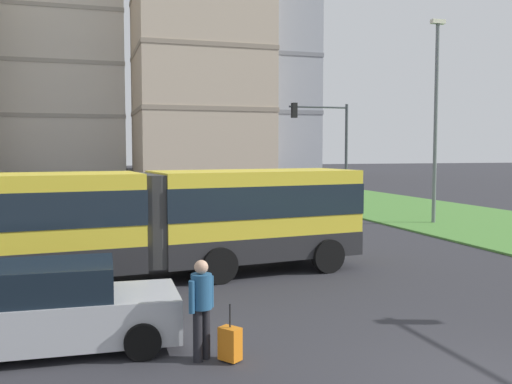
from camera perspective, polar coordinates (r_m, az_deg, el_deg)
The scene contains 10 objects.
articulated_bus at distance 16.09m, azimuth -9.48°, elevation -2.78°, with size 12.02×3.91×3.00m.
car_black_sedan at distance 25.64m, azimuth -16.99°, elevation -2.34°, with size 4.55×2.36×1.58m.
car_silver_hatch at distance 11.02m, azimuth -19.83°, elevation -11.00°, with size 4.46×2.14×1.58m.
pedestrian_crossing at distance 9.89m, azimuth -5.50°, elevation -11.01°, with size 0.49×0.38×1.74m.
rolling_suitcase at distance 10.01m, azimuth -2.62°, elevation -14.95°, with size 0.41×0.43×0.97m.
traffic_light_far_right at distance 31.64m, azimuth 7.28°, elevation 5.26°, with size 3.49×0.28×6.15m.
streetlight_median at distance 28.96m, azimuth 17.62°, elevation 7.50°, with size 0.70×0.28×9.82m.
apartment_tower_westcentre at distance 113.96m, azimuth -18.86°, elevation 16.07°, with size 20.85×18.74×54.86m.
apartment_tower_centre at distance 98.29m, azimuth -5.71°, elevation 16.17°, with size 21.20×19.98×47.97m.
apartment_tower_eastcentre at distance 104.93m, azimuth 0.65°, elevation 12.85°, with size 15.99×18.64×38.66m.
Camera 1 is at (-5.92, -6.89, 3.60)m, focal length 39.82 mm.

